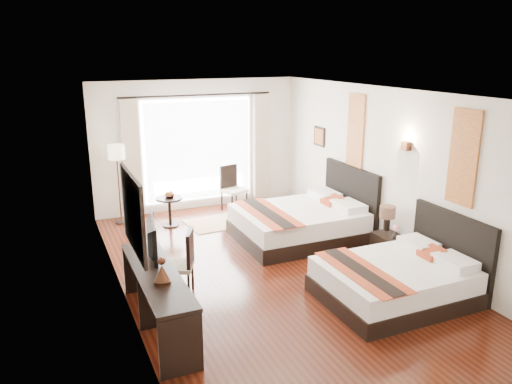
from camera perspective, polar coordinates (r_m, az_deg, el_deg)
name	(u,v)px	position (r m, az deg, el deg)	size (l,w,h in m)	color
floor	(272,273)	(7.98, 1.80, -9.25)	(4.50, 7.50, 0.01)	#351009
ceiling	(273,93)	(7.24, 1.99, 11.19)	(4.50, 7.50, 0.02)	white
wall_headboard	(393,173)	(8.67, 15.41, 2.10)	(0.01, 7.50, 2.80)	silver
wall_desk	(120,205)	(6.86, -15.29, -1.50)	(0.01, 7.50, 2.80)	silver
wall_window	(198,145)	(10.90, -6.67, 5.32)	(4.50, 0.01, 2.80)	silver
wall_entry	(465,296)	(4.62, 22.73, -10.89)	(4.50, 0.01, 2.80)	silver
window_glass	(198,150)	(10.90, -6.63, 4.79)	(2.40, 0.02, 2.20)	white
sheer_curtain	(199,150)	(10.85, -6.53, 4.74)	(2.30, 0.02, 2.10)	white
drape_left	(131,157)	(10.49, -14.06, 3.86)	(0.35, 0.14, 2.35)	#B5A48C
drape_right	(261,147)	(11.32, 0.58, 5.20)	(0.35, 0.14, 2.35)	#B5A48C
art_panel_near	(463,158)	(7.50, 22.62, 3.64)	(0.03, 0.50, 1.35)	maroon
art_panel_far	(356,131)	(9.43, 11.31, 6.86)	(0.03, 0.50, 1.35)	maroon
wall_sconce	(406,146)	(8.29, 16.76, 5.06)	(0.10, 0.14, 0.14)	#3E2216
mirror_frame	(133,213)	(6.01, -13.90, -2.34)	(0.04, 1.25, 0.95)	black
mirror_glass	(135,213)	(6.02, -13.66, -2.32)	(0.01, 1.12, 0.82)	white
bed_near	(399,279)	(7.38, 16.06, -9.49)	(2.04, 1.59, 1.15)	black
bed_far	(303,222)	(9.27, 5.38, -3.38)	(2.27, 1.77, 1.28)	black
nightstand	(387,247)	(8.62, 14.78, -6.12)	(0.38, 0.48, 0.46)	black
table_lamp	(387,214)	(8.51, 14.80, -2.43)	(0.26, 0.26, 0.41)	black
vase	(396,232)	(8.35, 15.69, -4.48)	(0.12, 0.12, 0.12)	black
console_desk	(158,299)	(6.51, -11.17, -11.95)	(0.50, 2.20, 0.76)	black
television	(147,238)	(6.75, -12.34, -5.14)	(0.87, 0.11, 0.50)	black
bronze_figurine	(162,272)	(5.97, -10.68, -8.98)	(0.20, 0.20, 0.29)	#3E2216
desk_chair	(179,276)	(7.26, -8.84, -9.47)	(0.60, 0.60, 0.98)	beige
floor_lamp	(117,157)	(10.16, -15.64, 3.84)	(0.32, 0.32, 1.61)	black
side_table	(170,212)	(10.04, -9.81, -2.25)	(0.51, 0.51, 0.59)	black
fruit_bowl	(169,196)	(9.95, -9.87, -0.46)	(0.22, 0.22, 0.05)	#412217
window_chair	(234,197)	(10.85, -2.57, -0.60)	(0.56, 0.56, 0.99)	beige
jute_rug	(222,222)	(10.21, -3.91, -3.44)	(1.39, 0.94, 0.01)	tan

